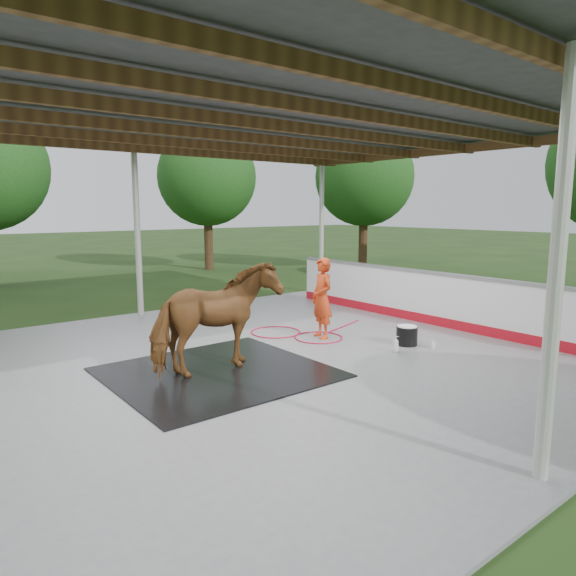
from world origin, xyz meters
TOP-DOWN VIEW (x-y plane):
  - ground at (0.00, 0.00)m, footprint 100.00×100.00m
  - concrete_slab at (0.00, 0.00)m, footprint 12.00×10.00m
  - pavilion_structure at (0.00, -0.00)m, footprint 12.60×10.60m
  - dasher_board at (4.60, 0.00)m, footprint 0.16×8.00m
  - tree_belt at (0.30, 0.90)m, footprint 28.00×28.00m
  - rubber_mat at (-0.79, -0.15)m, footprint 3.11×2.91m
  - horse at (-0.79, -0.15)m, footprint 1.98×0.92m
  - handler at (1.92, 0.48)m, footprint 0.49×0.64m
  - wash_bucket at (2.78, -0.90)m, footprint 0.39×0.39m
  - soap_bottle_a at (2.24, -1.09)m, footprint 0.15×0.16m
  - soap_bottle_b at (2.97, -1.33)m, footprint 0.09×0.09m
  - hose_coil at (1.66, 0.95)m, footprint 2.62×1.85m

SIDE VIEW (x-z plane):
  - ground at x=0.00m, z-range 0.00..0.00m
  - concrete_slab at x=0.00m, z-range 0.00..0.05m
  - rubber_mat at x=-0.79m, z-range 0.05..0.07m
  - hose_coil at x=1.66m, z-range 0.05..0.07m
  - soap_bottle_b at x=2.97m, z-range 0.05..0.22m
  - soap_bottle_a at x=2.24m, z-range 0.05..0.34m
  - wash_bucket at x=2.78m, z-range 0.05..0.41m
  - dasher_board at x=4.60m, z-range 0.02..1.17m
  - handler at x=1.92m, z-range 0.05..1.61m
  - horse at x=-0.79m, z-range 0.07..1.74m
  - tree_belt at x=0.30m, z-range 0.89..6.69m
  - pavilion_structure at x=0.00m, z-range 1.94..5.99m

